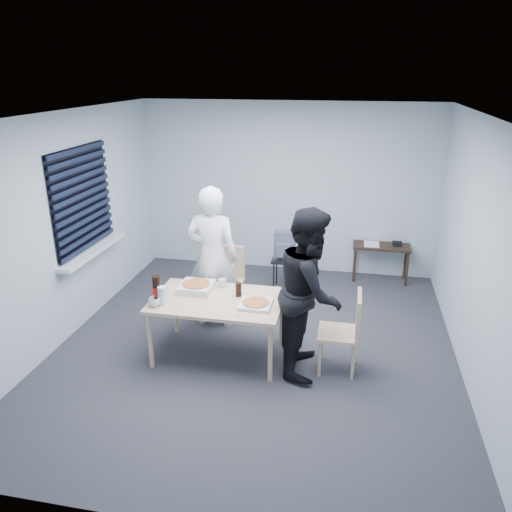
% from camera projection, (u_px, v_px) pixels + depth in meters
% --- Properties ---
extents(room, '(5.00, 5.00, 5.00)m').
position_uv_depth(room, '(85.00, 208.00, 6.07)').
color(room, '#313237').
rests_on(room, ground).
extents(dining_table, '(1.41, 0.90, 0.69)m').
position_uv_depth(dining_table, '(218.00, 304.00, 5.42)').
color(dining_table, beige).
rests_on(dining_table, ground).
extents(chair_far, '(0.42, 0.42, 0.89)m').
position_uv_depth(chair_far, '(227.00, 275.00, 6.47)').
color(chair_far, beige).
rests_on(chair_far, ground).
extents(chair_right, '(0.42, 0.42, 0.89)m').
position_uv_depth(chair_right, '(347.00, 327.00, 5.17)').
color(chair_right, beige).
rests_on(chair_right, ground).
extents(person_white, '(0.65, 0.42, 1.77)m').
position_uv_depth(person_white, '(212.00, 258.00, 6.03)').
color(person_white, white).
rests_on(person_white, ground).
extents(person_black, '(0.47, 0.86, 1.77)m').
position_uv_depth(person_black, '(310.00, 291.00, 5.12)').
color(person_black, black).
rests_on(person_black, ground).
extents(side_table, '(0.84, 0.37, 0.56)m').
position_uv_depth(side_table, '(381.00, 250.00, 7.46)').
color(side_table, '#362416').
rests_on(side_table, ground).
extents(stool, '(0.34, 0.34, 0.48)m').
position_uv_depth(stool, '(284.00, 265.00, 7.19)').
color(stool, black).
rests_on(stool, ground).
extents(backpack, '(0.29, 0.21, 0.41)m').
position_uv_depth(backpack, '(285.00, 246.00, 7.07)').
color(backpack, '#585D68').
rests_on(backpack, stool).
extents(pizza_box_a, '(0.36, 0.36, 0.09)m').
position_uv_depth(pizza_box_a, '(196.00, 287.00, 5.60)').
color(pizza_box_a, silver).
rests_on(pizza_box_a, dining_table).
extents(pizza_box_b, '(0.33, 0.33, 0.05)m').
position_uv_depth(pizza_box_b, '(256.00, 304.00, 5.24)').
color(pizza_box_b, silver).
rests_on(pizza_box_b, dining_table).
extents(mug_a, '(0.17, 0.17, 0.10)m').
position_uv_depth(mug_a, '(155.00, 302.00, 5.22)').
color(mug_a, white).
rests_on(mug_a, dining_table).
extents(mug_b, '(0.10, 0.10, 0.09)m').
position_uv_depth(mug_b, '(222.00, 283.00, 5.69)').
color(mug_b, white).
rests_on(mug_b, dining_table).
extents(cola_glass, '(0.08, 0.08, 0.15)m').
position_uv_depth(cola_glass, '(239.00, 290.00, 5.45)').
color(cola_glass, black).
rests_on(cola_glass, dining_table).
extents(soda_bottle, '(0.10, 0.10, 0.30)m').
position_uv_depth(soda_bottle, '(157.00, 290.00, 5.27)').
color(soda_bottle, black).
rests_on(soda_bottle, dining_table).
extents(plastic_cups, '(0.09, 0.09, 0.20)m').
position_uv_depth(plastic_cups, '(162.00, 296.00, 5.24)').
color(plastic_cups, silver).
rests_on(plastic_cups, dining_table).
extents(rubber_band, '(0.07, 0.07, 0.00)m').
position_uv_depth(rubber_band, '(238.00, 316.00, 5.02)').
color(rubber_band, red).
rests_on(rubber_band, dining_table).
extents(papers, '(0.29, 0.35, 0.01)m').
position_uv_depth(papers, '(372.00, 244.00, 7.47)').
color(papers, white).
rests_on(papers, side_table).
extents(black_box, '(0.15, 0.12, 0.06)m').
position_uv_depth(black_box, '(397.00, 244.00, 7.41)').
color(black_box, black).
rests_on(black_box, side_table).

